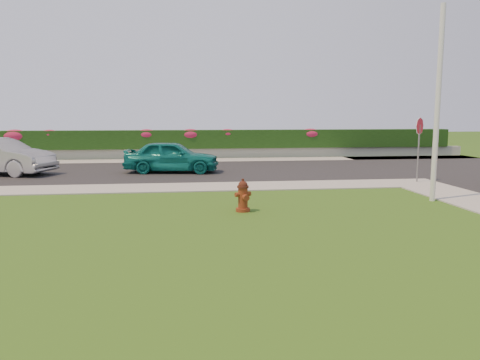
{
  "coord_description": "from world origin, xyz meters",
  "views": [
    {
      "loc": [
        -1.82,
        -7.84,
        2.64
      ],
      "look_at": [
        -0.31,
        4.43,
        0.9
      ],
      "focal_mm": 35.0,
      "sensor_mm": 36.0,
      "label": 1
    }
  ],
  "objects": [
    {
      "name": "ground",
      "position": [
        0.0,
        0.0,
        0.0
      ],
      "size": [
        120.0,
        120.0,
        0.0
      ],
      "primitive_type": "plane",
      "color": "black",
      "rests_on": "ground"
    },
    {
      "name": "street_far",
      "position": [
        -5.0,
        14.0,
        0.02
      ],
      "size": [
        26.0,
        8.0,
        0.04
      ],
      "primitive_type": "cube",
      "color": "black",
      "rests_on": "ground"
    },
    {
      "name": "sidewalk_far",
      "position": [
        -6.0,
        9.0,
        0.02
      ],
      "size": [
        24.0,
        2.0,
        0.04
      ],
      "primitive_type": "cube",
      "color": "gray",
      "rests_on": "ground"
    },
    {
      "name": "curb_corner",
      "position": [
        7.0,
        9.0,
        0.02
      ],
      "size": [
        2.0,
        2.0,
        0.04
      ],
      "primitive_type": "cube",
      "color": "gray",
      "rests_on": "ground"
    },
    {
      "name": "sidewalk_beyond",
      "position": [
        -1.0,
        19.0,
        0.02
      ],
      "size": [
        34.0,
        2.0,
        0.04
      ],
      "primitive_type": "cube",
      "color": "gray",
      "rests_on": "ground"
    },
    {
      "name": "retaining_wall",
      "position": [
        -1.0,
        20.5,
        0.3
      ],
      "size": [
        34.0,
        0.4,
        0.6
      ],
      "primitive_type": "cube",
      "color": "gray",
      "rests_on": "ground"
    },
    {
      "name": "hedge",
      "position": [
        -1.0,
        20.6,
        1.15
      ],
      "size": [
        32.0,
        0.9,
        1.1
      ],
      "primitive_type": "cube",
      "color": "black",
      "rests_on": "retaining_wall"
    },
    {
      "name": "fire_hydrant",
      "position": [
        -0.2,
        4.62,
        0.43
      ],
      "size": [
        0.47,
        0.45,
        0.91
      ],
      "rotation": [
        0.0,
        0.0,
        0.33
      ],
      "color": "#54240D",
      "rests_on": "ground"
    },
    {
      "name": "sedan_teal",
      "position": [
        -2.31,
        13.37,
        0.76
      ],
      "size": [
        4.41,
        2.27,
        1.44
      ],
      "primitive_type": "imported",
      "rotation": [
        0.0,
        0.0,
        1.43
      ],
      "color": "#0D6861",
      "rests_on": "street_far"
    },
    {
      "name": "utility_pole",
      "position": [
        5.79,
        5.49,
        2.92
      ],
      "size": [
        0.16,
        0.16,
        5.85
      ],
      "primitive_type": "cylinder",
      "color": "silver",
      "rests_on": "ground"
    },
    {
      "name": "stop_sign",
      "position": [
        7.24,
        9.21,
        1.88
      ],
      "size": [
        0.54,
        0.46,
        2.54
      ],
      "rotation": [
        0.0,
        0.0,
        0.3
      ],
      "color": "slate",
      "rests_on": "ground"
    },
    {
      "name": "flower_clump_a",
      "position": [
        -11.37,
        20.5,
        1.4
      ],
      "size": [
        1.5,
        0.97,
        0.75
      ],
      "primitive_type": "ellipsoid",
      "color": "#B81F3F",
      "rests_on": "hedge"
    },
    {
      "name": "flower_clump_b",
      "position": [
        -9.46,
        20.5,
        1.48
      ],
      "size": [
        1.11,
        0.71,
        0.56
      ],
      "primitive_type": "ellipsoid",
      "color": "#B81F3F",
      "rests_on": "hedge"
    },
    {
      "name": "flower_clump_c",
      "position": [
        -3.92,
        20.5,
        1.45
      ],
      "size": [
        1.26,
        0.81,
        0.63
      ],
      "primitive_type": "ellipsoid",
      "color": "#B81F3F",
      "rests_on": "hedge"
    },
    {
      "name": "flower_clump_d",
      "position": [
        -1.33,
        20.5,
        1.43
      ],
      "size": [
        1.34,
        0.86,
        0.67
      ],
      "primitive_type": "ellipsoid",
      "color": "#B81F3F",
      "rests_on": "hedge"
    },
    {
      "name": "flower_clump_e",
      "position": [
        0.91,
        20.5,
        1.47
      ],
      "size": [
        1.14,
        0.73,
        0.57
      ],
      "primitive_type": "ellipsoid",
      "color": "#B81F3F",
      "rests_on": "hedge"
    },
    {
      "name": "flower_clump_f",
      "position": [
        6.09,
        20.5,
        1.44
      ],
      "size": [
        1.31,
        0.84,
        0.66
      ],
      "primitive_type": "ellipsoid",
      "color": "#B81F3F",
      "rests_on": "hedge"
    }
  ]
}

